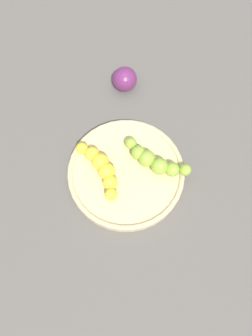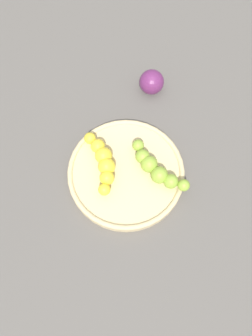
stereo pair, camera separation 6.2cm
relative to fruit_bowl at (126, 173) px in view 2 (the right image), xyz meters
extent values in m
plane|color=#56514C|center=(0.00, 0.00, -0.01)|extent=(2.40, 2.40, 0.00)
cylinder|color=#D1B784|center=(0.00, 0.00, 0.00)|extent=(0.22, 0.22, 0.02)
torus|color=#D1B784|center=(0.00, 0.00, 0.01)|extent=(0.22, 0.22, 0.01)
sphere|color=yellow|center=(-0.03, 0.05, 0.02)|extent=(0.02, 0.02, 0.02)
sphere|color=yellow|center=(-0.01, 0.04, 0.02)|extent=(0.03, 0.03, 0.03)
sphere|color=yellow|center=(0.01, 0.03, 0.02)|extent=(0.03, 0.03, 0.03)
sphere|color=yellow|center=(0.03, 0.04, 0.02)|extent=(0.03, 0.03, 0.03)
sphere|color=yellow|center=(0.06, 0.04, 0.02)|extent=(0.03, 0.03, 0.03)
sphere|color=yellow|center=(0.08, 0.06, 0.02)|extent=(0.02, 0.02, 0.02)
sphere|color=#8CAD38|center=(0.04, -0.03, 0.02)|extent=(0.02, 0.02, 0.02)
sphere|color=#8CAD38|center=(0.02, -0.04, 0.02)|extent=(0.03, 0.03, 0.03)
sphere|color=#8CAD38|center=(0.00, -0.04, 0.02)|extent=(0.03, 0.03, 0.03)
sphere|color=#8CAD38|center=(-0.02, -0.06, 0.02)|extent=(0.03, 0.03, 0.03)
sphere|color=#8CAD38|center=(-0.04, -0.08, 0.02)|extent=(0.03, 0.03, 0.03)
sphere|color=#8CAD38|center=(-0.05, -0.10, 0.02)|extent=(0.02, 0.02, 0.02)
sphere|color=#662659|center=(0.18, -0.09, 0.01)|extent=(0.05, 0.05, 0.05)
camera|label=1|loc=(-0.20, 0.10, 0.61)|focal=36.05mm
camera|label=2|loc=(-0.22, 0.05, 0.61)|focal=36.05mm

